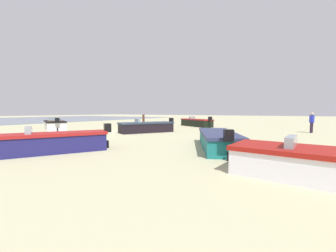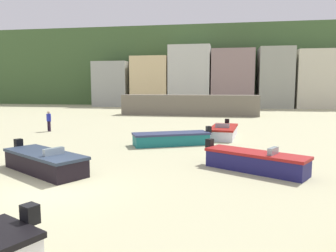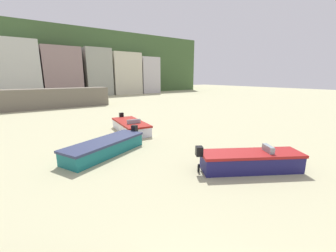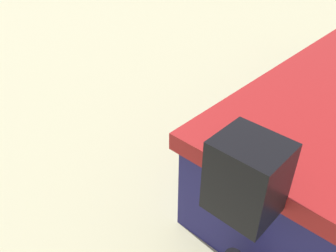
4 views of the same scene
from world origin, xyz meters
name	(u,v)px [view 2 (image 2 of 4)]	position (x,y,z in m)	size (l,w,h in m)	color
ground_plane	(53,189)	(0.00, 0.00, 0.00)	(160.00, 160.00, 0.00)	#B3B087
headland_hill	(199,70)	(0.00, 66.00, 7.31)	(90.00, 32.00, 14.62)	#3F5C31
harbor_pier	(189,105)	(1.60, 30.00, 1.25)	(16.67, 2.40, 2.50)	#6F6757
townhouse_far_left	(113,84)	(-13.94, 46.63, 3.93)	(6.12, 5.26, 7.86)	#999D96
townhouse_left	(152,82)	(-6.95, 47.36, 4.33)	(6.35, 6.72, 8.66)	#DAC18A
townhouse_centre_left	(190,77)	(-0.09, 46.83, 5.19)	(6.92, 5.66, 10.38)	beige
townhouse_centre	(232,79)	(7.09, 46.60, 4.82)	(6.95, 5.19, 9.64)	gray
townhouse_centre_right	(274,78)	(14.02, 47.29, 4.91)	(5.40, 6.59, 9.83)	#989B8D
townhouse_right	(316,79)	(20.44, 46.85, 4.66)	(6.65, 5.70, 9.33)	beige
boat_navy_1	(255,161)	(7.16, 3.67, 0.43)	(4.35, 3.23, 1.14)	navy
boat_black_3	(45,162)	(-1.52, 2.08, 0.43)	(4.52, 3.55, 1.15)	black
boat_white_5	(224,132)	(5.83, 12.81, 0.40)	(2.13, 4.61, 1.09)	white
boat_teal_6	(171,139)	(2.70, 9.24, 0.39)	(4.82, 3.28, 1.08)	#186D6E
beach_walker_foreground	(49,119)	(-7.82, 13.58, 0.95)	(0.52, 0.45, 1.62)	#25182B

